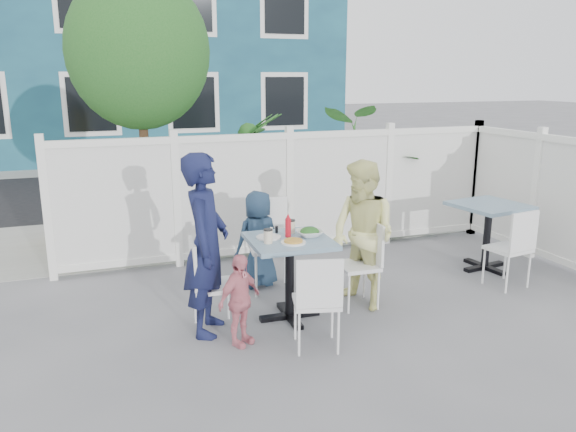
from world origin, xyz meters
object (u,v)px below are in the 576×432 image
object	(u,v)px
spare_table	(489,219)
chair_near	(318,296)
utility_cabinet	(87,200)
chair_back	(269,237)
man	(206,245)
woman	(363,235)
boy	(259,239)
toddler	(240,300)
main_table	(290,257)
chair_left	(205,278)
chair_right	(364,257)

from	to	relation	value
spare_table	chair_near	bearing A→B (deg)	-155.39
utility_cabinet	chair_back	distance (m)	3.25
chair_back	man	xyz separation A→B (m)	(-0.87, -0.87, 0.25)
spare_table	woman	xyz separation A→B (m)	(-1.95, -0.51, 0.12)
boy	toddler	bearing A→B (deg)	56.05
spare_table	man	bearing A→B (deg)	-171.04
boy	main_table	bearing A→B (deg)	81.28
chair_left	chair_right	size ratio (longest dim) A/B	0.99
man	chair_back	bearing A→B (deg)	-22.32
chair_left	chair_near	distance (m)	1.09
spare_table	toddler	distance (m)	3.47
main_table	chair_near	size ratio (longest dim) A/B	0.94
man	spare_table	bearing A→B (deg)	-58.22
utility_cabinet	woman	world-z (taller)	woman
chair_right	chair_back	xyz separation A→B (m)	(-0.75, 0.80, 0.07)
utility_cabinet	boy	xyz separation A→B (m)	(1.75, -2.59, -0.04)
spare_table	chair_right	bearing A→B (deg)	-165.61
utility_cabinet	chair_left	bearing A→B (deg)	-70.82
main_table	woman	size ratio (longest dim) A/B	0.54
chair_left	main_table	bearing A→B (deg)	92.52
spare_table	chair_near	distance (m)	3.03
chair_left	woman	xyz separation A→B (m)	(1.60, 0.02, 0.25)
chair_left	man	xyz separation A→B (m)	(0.01, -0.03, 0.33)
man	woman	bearing A→B (deg)	-65.34
chair_right	woman	size ratio (longest dim) A/B	0.58
chair_right	chair_near	size ratio (longest dim) A/B	1.02
spare_table	chair_near	size ratio (longest dim) A/B	1.02
chair_left	man	bearing A→B (deg)	24.44
woman	toddler	bearing A→B (deg)	-93.34
spare_table	chair_back	world-z (taller)	chair_back
chair_near	utility_cabinet	bearing A→B (deg)	127.46
chair_near	toddler	world-z (taller)	chair_near
main_table	chair_right	distance (m)	0.84
chair_near	boy	xyz separation A→B (m)	(-0.02, 1.64, 0.05)
chair_left	toddler	size ratio (longest dim) A/B	1.05
utility_cabinet	boy	distance (m)	3.13
chair_left	chair_back	xyz separation A→B (m)	(0.89, 0.83, 0.08)
spare_table	man	world-z (taller)	man
main_table	toddler	world-z (taller)	toddler
utility_cabinet	woman	size ratio (longest dim) A/B	0.79
woman	toddler	distance (m)	1.49
main_table	chair_back	bearing A→B (deg)	84.98
main_table	chair_left	distance (m)	0.82
main_table	chair_right	size ratio (longest dim) A/B	0.92
chair_right	boy	bearing A→B (deg)	47.12
spare_table	chair_back	bearing A→B (deg)	173.36
spare_table	woman	distance (m)	2.02
boy	chair_left	bearing A→B (deg)	38.85
man	woman	size ratio (longest dim) A/B	1.11
utility_cabinet	chair_right	size ratio (longest dim) A/B	1.35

